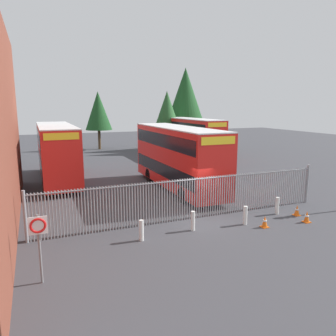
{
  "coord_description": "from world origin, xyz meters",
  "views": [
    {
      "loc": [
        -7.76,
        -14.76,
        5.88
      ],
      "look_at": [
        0.0,
        4.0,
        2.0
      ],
      "focal_mm": 35.06,
      "sensor_mm": 36.0,
      "label": 1
    }
  ],
  "objects_px": {
    "bollard_near_left": "(141,230)",
    "traffic_cone_near_kerb": "(307,217)",
    "bollard_near_right": "(245,215)",
    "bollard_far_right": "(277,206)",
    "double_decker_bus_behind_fence_left": "(57,151)",
    "traffic_cone_by_gate": "(265,222)",
    "bollard_center_front": "(193,221)",
    "double_decker_bus_behind_fence_right": "(193,136)",
    "speed_limit_sign_post": "(39,233)",
    "double_decker_bus_near_gate": "(178,155)",
    "traffic_cone_mid_forecourt": "(297,210)"
  },
  "relations": [
    {
      "from": "bollard_near_right",
      "to": "bollard_near_left",
      "type": "bearing_deg",
      "value": 179.14
    },
    {
      "from": "bollard_near_right",
      "to": "bollard_far_right",
      "type": "height_order",
      "value": "same"
    },
    {
      "from": "double_decker_bus_near_gate",
      "to": "bollard_near_left",
      "type": "xyz_separation_m",
      "value": [
        -5.21,
        -7.72,
        -1.95
      ]
    },
    {
      "from": "double_decker_bus_near_gate",
      "to": "bollard_center_front",
      "type": "relative_size",
      "value": 11.38
    },
    {
      "from": "double_decker_bus_near_gate",
      "to": "bollard_near_right",
      "type": "distance_m",
      "value": 8.04
    },
    {
      "from": "double_decker_bus_behind_fence_left",
      "to": "bollard_far_right",
      "type": "bearing_deg",
      "value": -51.12
    },
    {
      "from": "double_decker_bus_behind_fence_left",
      "to": "double_decker_bus_behind_fence_right",
      "type": "height_order",
      "value": "same"
    },
    {
      "from": "double_decker_bus_behind_fence_left",
      "to": "traffic_cone_mid_forecourt",
      "type": "height_order",
      "value": "double_decker_bus_behind_fence_left"
    },
    {
      "from": "bollard_near_left",
      "to": "traffic_cone_near_kerb",
      "type": "bearing_deg",
      "value": -6.86
    },
    {
      "from": "traffic_cone_by_gate",
      "to": "bollard_near_left",
      "type": "bearing_deg",
      "value": 172.71
    },
    {
      "from": "bollard_center_front",
      "to": "bollard_far_right",
      "type": "distance_m",
      "value": 5.37
    },
    {
      "from": "bollard_near_right",
      "to": "bollard_far_right",
      "type": "relative_size",
      "value": 1.0
    },
    {
      "from": "bollard_near_left",
      "to": "bollard_far_right",
      "type": "height_order",
      "value": "same"
    },
    {
      "from": "bollard_center_front",
      "to": "traffic_cone_by_gate",
      "type": "bearing_deg",
      "value": -16.03
    },
    {
      "from": "bollard_center_front",
      "to": "bollard_near_right",
      "type": "relative_size",
      "value": 1.0
    },
    {
      "from": "bollard_center_front",
      "to": "traffic_cone_by_gate",
      "type": "relative_size",
      "value": 1.61
    },
    {
      "from": "bollard_center_front",
      "to": "double_decker_bus_behind_fence_right",
      "type": "bearing_deg",
      "value": 63.35
    },
    {
      "from": "bollard_near_right",
      "to": "traffic_cone_near_kerb",
      "type": "relative_size",
      "value": 1.61
    },
    {
      "from": "traffic_cone_by_gate",
      "to": "traffic_cone_near_kerb",
      "type": "xyz_separation_m",
      "value": [
        2.45,
        -0.25,
        0.0
      ]
    },
    {
      "from": "traffic_cone_mid_forecourt",
      "to": "traffic_cone_near_kerb",
      "type": "height_order",
      "value": "same"
    },
    {
      "from": "bollard_near_left",
      "to": "double_decker_bus_behind_fence_right",
      "type": "bearing_deg",
      "value": 58.01
    },
    {
      "from": "bollard_far_right",
      "to": "traffic_cone_near_kerb",
      "type": "relative_size",
      "value": 1.61
    },
    {
      "from": "double_decker_bus_near_gate",
      "to": "bollard_near_left",
      "type": "bearing_deg",
      "value": -124.0
    },
    {
      "from": "bollard_near_left",
      "to": "traffic_cone_by_gate",
      "type": "relative_size",
      "value": 1.61
    },
    {
      "from": "traffic_cone_mid_forecourt",
      "to": "double_decker_bus_near_gate",
      "type": "bearing_deg",
      "value": 115.17
    },
    {
      "from": "bollard_center_front",
      "to": "speed_limit_sign_post",
      "type": "xyz_separation_m",
      "value": [
        -6.82,
        -2.31,
        1.3
      ]
    },
    {
      "from": "bollard_near_right",
      "to": "bollard_center_front",
      "type": "bearing_deg",
      "value": 174.02
    },
    {
      "from": "double_decker_bus_behind_fence_left",
      "to": "traffic_cone_mid_forecourt",
      "type": "distance_m",
      "value": 17.81
    },
    {
      "from": "double_decker_bus_behind_fence_right",
      "to": "bollard_near_left",
      "type": "bearing_deg",
      "value": -121.99
    },
    {
      "from": "double_decker_bus_near_gate",
      "to": "traffic_cone_near_kerb",
      "type": "bearing_deg",
      "value": -69.24
    },
    {
      "from": "traffic_cone_by_gate",
      "to": "traffic_cone_mid_forecourt",
      "type": "xyz_separation_m",
      "value": [
        2.76,
        0.77,
        0.0
      ]
    },
    {
      "from": "double_decker_bus_behind_fence_right",
      "to": "bollard_near_right",
      "type": "xyz_separation_m",
      "value": [
        -7.46,
        -20.71,
        -1.95
      ]
    },
    {
      "from": "double_decker_bus_behind_fence_right",
      "to": "bollard_center_front",
      "type": "bearing_deg",
      "value": -116.65
    },
    {
      "from": "double_decker_bus_behind_fence_left",
      "to": "speed_limit_sign_post",
      "type": "relative_size",
      "value": 4.5
    },
    {
      "from": "double_decker_bus_near_gate",
      "to": "bollard_near_right",
      "type": "height_order",
      "value": "double_decker_bus_near_gate"
    },
    {
      "from": "traffic_cone_by_gate",
      "to": "double_decker_bus_near_gate",
      "type": "bearing_deg",
      "value": 95.83
    },
    {
      "from": "double_decker_bus_near_gate",
      "to": "traffic_cone_by_gate",
      "type": "xyz_separation_m",
      "value": [
        0.87,
        -8.5,
        -2.13
      ]
    },
    {
      "from": "double_decker_bus_behind_fence_left",
      "to": "traffic_cone_by_gate",
      "type": "distance_m",
      "value": 16.84
    },
    {
      "from": "bollard_far_right",
      "to": "speed_limit_sign_post",
      "type": "xyz_separation_m",
      "value": [
        -12.18,
        -2.69,
        1.3
      ]
    },
    {
      "from": "traffic_cone_near_kerb",
      "to": "speed_limit_sign_post",
      "type": "distance_m",
      "value": 12.84
    },
    {
      "from": "double_decker_bus_behind_fence_left",
      "to": "bollard_near_left",
      "type": "height_order",
      "value": "double_decker_bus_behind_fence_left"
    },
    {
      "from": "bollard_near_left",
      "to": "traffic_cone_near_kerb",
      "type": "relative_size",
      "value": 1.61
    },
    {
      "from": "bollard_near_right",
      "to": "speed_limit_sign_post",
      "type": "height_order",
      "value": "speed_limit_sign_post"
    },
    {
      "from": "traffic_cone_by_gate",
      "to": "traffic_cone_near_kerb",
      "type": "distance_m",
      "value": 2.46
    },
    {
      "from": "double_decker_bus_near_gate",
      "to": "speed_limit_sign_post",
      "type": "distance_m",
      "value": 13.61
    },
    {
      "from": "bollard_near_left",
      "to": "traffic_cone_mid_forecourt",
      "type": "height_order",
      "value": "bollard_near_left"
    },
    {
      "from": "double_decker_bus_behind_fence_left",
      "to": "double_decker_bus_behind_fence_right",
      "type": "relative_size",
      "value": 1.0
    },
    {
      "from": "double_decker_bus_behind_fence_left",
      "to": "bollard_near_right",
      "type": "relative_size",
      "value": 11.38
    },
    {
      "from": "bollard_near_left",
      "to": "bollard_near_right",
      "type": "bearing_deg",
      "value": -0.86
    },
    {
      "from": "traffic_cone_by_gate",
      "to": "speed_limit_sign_post",
      "type": "xyz_separation_m",
      "value": [
        -10.26,
        -1.33,
        1.49
      ]
    }
  ]
}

